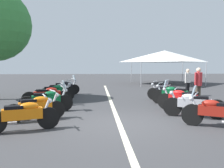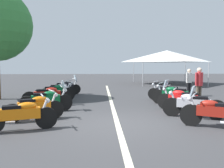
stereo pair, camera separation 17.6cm
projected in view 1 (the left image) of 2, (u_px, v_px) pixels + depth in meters
name	position (u px, v px, depth m)	size (l,w,h in m)	color
ground_plane	(119.00, 124.00, 7.43)	(80.00, 80.00, 0.00)	#38383A
lane_centre_stripe	(111.00, 103.00, 11.49)	(19.01, 0.16, 0.01)	beige
motorcycle_left_row_0	(23.00, 115.00, 6.61)	(0.90, 1.95, 0.99)	black
motorcycle_left_row_1	(36.00, 107.00, 7.86)	(1.06, 1.82, 0.99)	black
motorcycle_left_row_2	(47.00, 100.00, 9.33)	(0.80, 2.04, 1.21)	black
motorcycle_left_row_3	(48.00, 96.00, 10.61)	(0.85, 2.15, 1.02)	black
motorcycle_left_row_4	(55.00, 92.00, 12.03)	(1.11, 1.97, 1.01)	black
motorcycle_left_row_5	(59.00, 90.00, 13.33)	(1.08, 1.86, 0.98)	black
motorcycle_left_row_6	(64.00, 87.00, 14.65)	(0.95, 1.90, 1.20)	black
motorcycle_right_row_0	(216.00, 112.00, 6.96)	(1.12, 1.83, 1.22)	black
motorcycle_right_row_1	(194.00, 104.00, 8.33)	(1.07, 2.00, 1.02)	black
motorcycle_right_row_2	(182.00, 99.00, 9.59)	(1.36, 1.80, 1.22)	black
motorcycle_right_row_3	(174.00, 95.00, 10.99)	(1.27, 1.95, 1.02)	black
motorcycle_right_row_4	(167.00, 92.00, 12.27)	(1.24, 1.91, 0.99)	black
bystander_0	(198.00, 82.00, 11.36)	(0.32, 0.47, 1.71)	brown
bystander_1	(188.00, 80.00, 14.00)	(0.37, 0.43, 1.60)	black
event_tent	(165.00, 56.00, 22.79)	(6.24, 6.24, 3.20)	white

